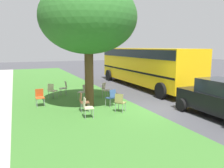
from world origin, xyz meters
name	(u,v)px	position (x,y,z in m)	size (l,w,h in m)	color
ground	(150,109)	(0.00, 0.00, 0.00)	(80.00, 80.00, 0.00)	#424247
grass_verge	(87,117)	(0.00, 3.20, 0.00)	(48.00, 6.00, 0.01)	#3D752D
street_tree	(88,18)	(1.73, 2.54, 4.36)	(4.73, 4.73, 6.13)	brown
chair_0	(83,91)	(3.22, 2.45, 0.52)	(0.59, 0.59, 0.88)	#ADA393
chair_1	(105,89)	(3.27, 1.07, 0.52)	(0.59, 0.59, 0.88)	#ADA393
chair_2	(83,101)	(0.84, 3.12, 0.52)	(0.47, 0.47, 0.88)	brown
chair_3	(40,96)	(2.69, 4.87, 0.52)	(0.44, 0.44, 0.88)	#C64C1E
chair_4	(64,87)	(4.88, 3.19, 0.52)	(0.42, 0.42, 0.88)	#ADA393
chair_5	(52,90)	(4.25, 4.04, 0.52)	(0.59, 0.59, 0.88)	beige
chair_6	(111,96)	(1.19, 1.55, 0.52)	(0.54, 0.53, 0.88)	#335184
chair_7	(87,106)	(-0.17, 3.25, 0.52)	(0.46, 0.47, 0.88)	beige
chair_8	(120,101)	(0.09, 1.59, 0.52)	(0.58, 0.59, 0.88)	olive
parked_car	(221,98)	(-2.32, -1.99, 0.84)	(3.70, 1.92, 1.65)	black
school_bus	(145,63)	(5.66, -3.02, 1.76)	(10.40, 2.80, 2.88)	yellow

